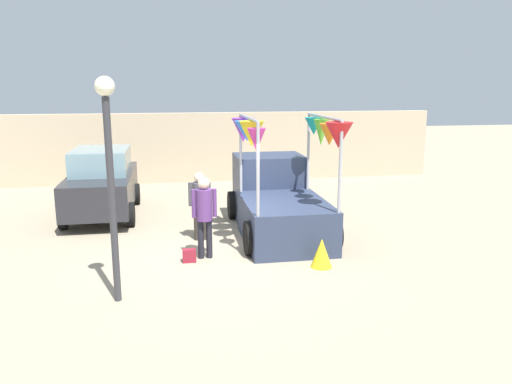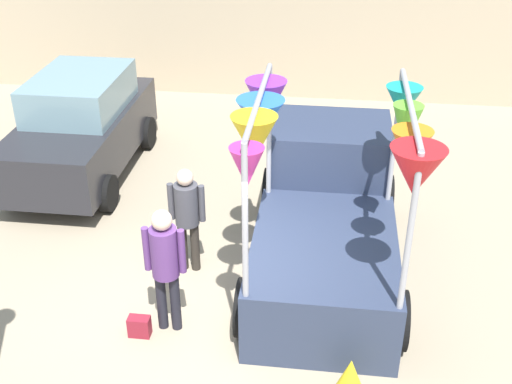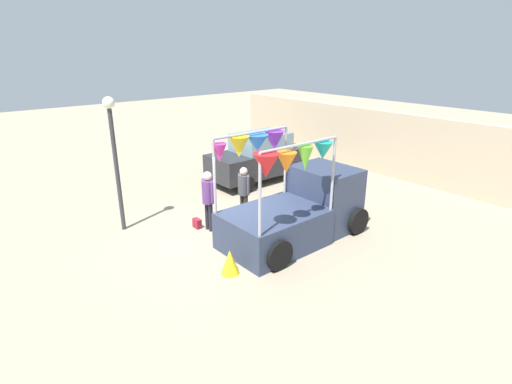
{
  "view_description": "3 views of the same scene",
  "coord_description": "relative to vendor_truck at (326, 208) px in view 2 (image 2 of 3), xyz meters",
  "views": [
    {
      "loc": [
        -1.21,
        -10.56,
        3.69
      ],
      "look_at": [
        0.74,
        0.67,
        1.19
      ],
      "focal_mm": 35.0,
      "sensor_mm": 36.0,
      "label": 1
    },
    {
      "loc": [
        1.36,
        -6.56,
        5.66
      ],
      "look_at": [
        0.46,
        0.71,
        1.52
      ],
      "focal_mm": 45.0,
      "sensor_mm": 36.0,
      "label": 2
    },
    {
      "loc": [
        8.42,
        -6.06,
        5.01
      ],
      "look_at": [
        0.58,
        0.51,
        1.29
      ],
      "focal_mm": 28.0,
      "sensor_mm": 36.0,
      "label": 3
    }
  ],
  "objects": [
    {
      "name": "brick_boundary_wall",
      "position": [
        -1.39,
        6.91,
        0.38
      ],
      "size": [
        18.0,
        0.36,
        2.6
      ],
      "primitive_type": "cube",
      "color": "tan",
      "rests_on": "ground"
    },
    {
      "name": "folded_kite_bundle_sunflower",
      "position": [
        0.37,
        -2.68,
        -0.62
      ],
      "size": [
        0.62,
        0.62,
        0.6
      ],
      "primitive_type": "cone",
      "rotation": [
        0.0,
        0.0,
        2.24
      ],
      "color": "yellow",
      "rests_on": "ground"
    },
    {
      "name": "person_vendor",
      "position": [
        -1.95,
        -0.43,
        0.07
      ],
      "size": [
        0.53,
        0.34,
        1.64
      ],
      "color": "#2D2823",
      "rests_on": "ground"
    },
    {
      "name": "parked_car",
      "position": [
        -4.52,
        2.34,
        0.03
      ],
      "size": [
        1.88,
        4.0,
        1.88
      ],
      "color": "#26262B",
      "rests_on": "ground"
    },
    {
      "name": "person_customer",
      "position": [
        -1.93,
        -1.73,
        0.16
      ],
      "size": [
        0.53,
        0.34,
        1.77
      ],
      "color": "black",
      "rests_on": "ground"
    },
    {
      "name": "vendor_truck",
      "position": [
        0.0,
        0.0,
        0.0
      ],
      "size": [
        2.57,
        4.19,
        2.97
      ],
      "color": "#2D3851",
      "rests_on": "ground"
    },
    {
      "name": "ground_plane",
      "position": [
        -1.39,
        -1.4,
        -0.92
      ],
      "size": [
        60.0,
        60.0,
        0.0
      ],
      "primitive_type": "plane",
      "color": "gray"
    },
    {
      "name": "handbag",
      "position": [
        -2.28,
        -1.93,
        -0.78
      ],
      "size": [
        0.28,
        0.16,
        0.28
      ],
      "primitive_type": "cube",
      "color": "maroon",
      "rests_on": "ground"
    }
  ]
}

